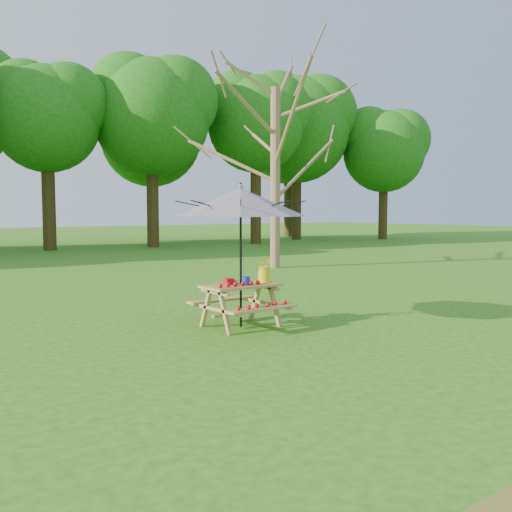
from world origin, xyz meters
TOP-DOWN VIEW (x-y plane):
  - ground at (0.00, 0.00)m, footprint 120.00×120.00m
  - bare_tree at (6.11, 9.95)m, footprint 8.10×8.10m
  - picnic_table at (-0.25, 3.08)m, footprint 1.20×1.32m
  - patio_umbrella at (-0.25, 3.08)m, footprint 2.33×2.33m
  - produce_bins at (-0.31, 3.10)m, footprint 0.35×0.37m
  - tomatoes_row at (-0.40, 2.90)m, footprint 0.77×0.13m
  - flower_bucket at (0.22, 3.09)m, footprint 0.30×0.28m

SIDE VIEW (x-z plane):
  - ground at x=0.00m, z-range 0.00..0.00m
  - picnic_table at x=-0.25m, z-range -0.01..0.66m
  - tomatoes_row at x=-0.40m, z-range 0.67..0.74m
  - produce_bins at x=-0.31m, z-range 0.66..0.79m
  - flower_bucket at x=0.22m, z-range 0.68..1.10m
  - patio_umbrella at x=-0.25m, z-range 0.82..3.07m
  - bare_tree at x=6.11m, z-range 1.41..14.55m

